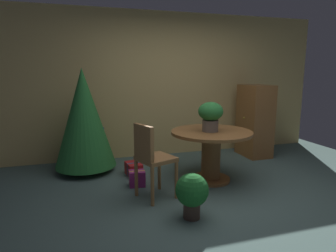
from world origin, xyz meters
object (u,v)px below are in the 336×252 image
round_dining_table (211,148)px  gift_box_purple (137,178)px  flower_vase (211,114)px  wooden_cabinet (255,121)px  wooden_chair_left (151,156)px  potted_plant (192,192)px  holiday_tree (84,118)px  gift_box_red (134,169)px

round_dining_table → gift_box_purple: bearing=174.4°
flower_vase → wooden_cabinet: (1.36, 0.97, -0.31)m
wooden_chair_left → potted_plant: 0.72m
potted_plant → gift_box_purple: bearing=110.1°
gift_box_purple → wooden_cabinet: (2.38, 0.86, 0.55)m
holiday_tree → gift_box_purple: holiday_tree is taller
round_dining_table → potted_plant: 1.18m
flower_vase → wooden_cabinet: 1.70m
gift_box_red → potted_plant: size_ratio=0.69×
round_dining_table → holiday_tree: (-1.70, 0.93, 0.36)m
round_dining_table → holiday_tree: size_ratio=0.71×
flower_vase → gift_box_red: size_ratio=1.21×
wooden_chair_left → gift_box_purple: 0.63m
holiday_tree → gift_box_purple: 1.29m
gift_box_red → potted_plant: 1.54m
wooden_cabinet → gift_box_purple: bearing=-160.2°
flower_vase → wooden_cabinet: bearing=35.7°
gift_box_purple → potted_plant: size_ratio=0.46×
wooden_chair_left → flower_vase: bearing=19.8°
holiday_tree → gift_box_red: size_ratio=4.74×
wooden_chair_left → gift_box_purple: size_ratio=4.08×
round_dining_table → flower_vase: bearing=-155.1°
gift_box_purple → potted_plant: (0.39, -1.06, 0.19)m
holiday_tree → wooden_chair_left: bearing=-59.9°
wooden_chair_left → holiday_tree: holiday_tree is taller
potted_plant → holiday_tree: bearing=118.7°
round_dining_table → wooden_cabinet: size_ratio=0.87×
round_dining_table → holiday_tree: bearing=151.3°
gift_box_purple → wooden_cabinet: bearing=19.8°
gift_box_purple → gift_box_red: bearing=85.7°
gift_box_purple → potted_plant: bearing=-69.9°
round_dining_table → wooden_cabinet: wooden_cabinet is taller
potted_plant → wooden_cabinet: bearing=43.9°
gift_box_red → wooden_cabinet: wooden_cabinet is taller
gift_box_red → gift_box_purple: 0.42m
wooden_cabinet → flower_vase: bearing=-144.3°
wooden_cabinet → potted_plant: size_ratio=2.65×
wooden_cabinet → potted_plant: wooden_cabinet is taller
gift_box_red → holiday_tree: bearing=149.0°
holiday_tree → flower_vase: bearing=-29.5°
holiday_tree → gift_box_red: (0.68, -0.41, -0.75)m
gift_box_purple → wooden_cabinet: wooden_cabinet is taller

